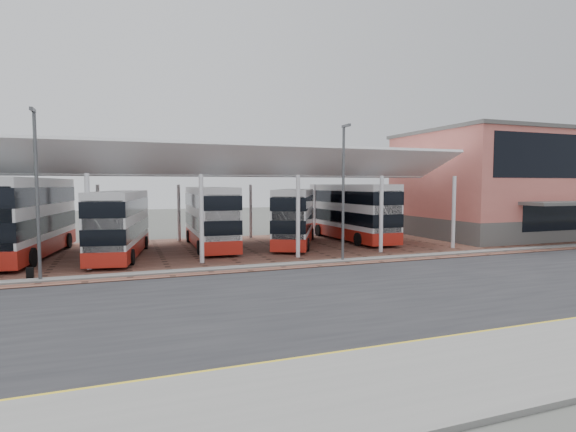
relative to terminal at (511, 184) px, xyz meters
The scene contains 17 objects.
ground 27.29m from the terminal, 148.81° to the right, with size 140.00×140.00×0.00m, color #464843.
road 27.81m from the terminal, 147.03° to the right, with size 120.00×14.00×0.02m, color black.
forecourt 21.52m from the terminal, behind, with size 72.00×16.00×0.06m, color brown.
sidewalk 32.79m from the terminal, 135.10° to the right, with size 120.00×4.00×0.14m, color slate.
north_kerb 24.69m from the terminal, 161.44° to the right, with size 120.00×0.80×0.14m, color slate.
yellow_line_near 31.44m from the terminal, 137.71° to the right, with size 120.00×0.12×0.01m, color gold.
yellow_line_far 31.24m from the terminal, 138.12° to the right, with size 120.00×0.12×0.01m, color gold.
canopy 29.02m from the terminal, behind, with size 37.00×11.63×7.07m.
terminal is the anchor object (origin of this frame).
lamp_west 37.78m from the terminal, 168.32° to the right, with size 0.16×0.90×8.07m.
lamp_east 22.35m from the terminal, 159.99° to the right, with size 0.16×0.90×8.07m.
bus_1 38.90m from the terminal, behind, with size 4.36×12.26×4.95m.
bus_2 33.57m from the terminal, behind, with size 3.91×10.24×4.12m.
bus_3 27.46m from the terminal, behind, with size 2.91×10.64×4.36m.
bus_4 21.26m from the terminal, behind, with size 6.58×10.15×4.19m.
bus_5 15.92m from the terminal, behind, with size 2.86×11.09×4.56m.
suitcase 38.42m from the terminal, 169.56° to the right, with size 0.31×0.22×0.53m, color black.
Camera 1 is at (-10.27, -17.45, 4.59)m, focal length 28.00 mm.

